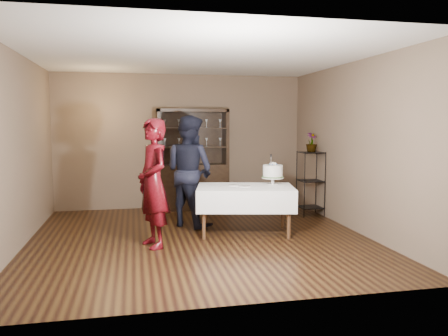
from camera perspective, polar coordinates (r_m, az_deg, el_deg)
The scene contains 14 objects.
floor at distance 6.69m, azimuth -3.19°, elevation -9.08°, with size 5.00×5.00×0.00m, color black.
ceiling at distance 6.53m, azimuth -3.33°, elevation 14.44°, with size 5.00×5.00×0.00m, color silver.
back_wall at distance 8.95m, azimuth -5.63°, elevation 3.48°, with size 5.00×0.02×2.70m, color brown.
wall_left at distance 6.59m, azimuth -25.32°, elevation 2.03°, with size 0.02×5.00×2.70m, color brown.
wall_right at distance 7.27m, azimuth 16.64°, elevation 2.68°, with size 0.02×5.00×2.70m, color brown.
china_hutch at distance 8.79m, azimuth -4.11°, elevation -1.04°, with size 1.40×0.48×2.00m.
plant_etagere at distance 8.32m, azimuth 11.24°, elevation -1.63°, with size 0.42×0.42×1.20m.
cake_table at distance 6.84m, azimuth 2.80°, elevation -3.88°, with size 1.64×1.20×0.74m.
woman at distance 6.13m, azimuth -9.24°, elevation -1.96°, with size 0.66×0.43×1.80m, color #350408.
man at distance 7.31m, azimuth -4.55°, elevation -0.41°, with size 0.90×0.70×1.85m, color black.
cake at distance 7.06m, azimuth 6.38°, elevation -0.55°, with size 0.38×0.38×0.49m.
plate_near at distance 6.77m, azimuth 2.74°, elevation -2.41°, with size 0.18×0.18×0.01m, color white.
plate_far at distance 6.87m, azimuth 1.24°, elevation -2.28°, with size 0.18×0.18×0.01m, color white.
potted_plant at distance 8.26m, azimuth 11.36°, elevation 3.30°, with size 0.20×0.20×0.36m, color #416831.
Camera 1 is at (-0.95, -6.39, 1.74)m, focal length 35.00 mm.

